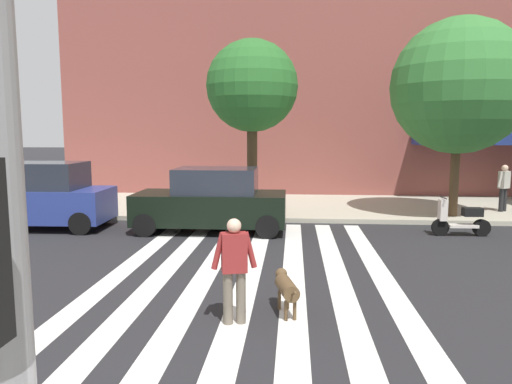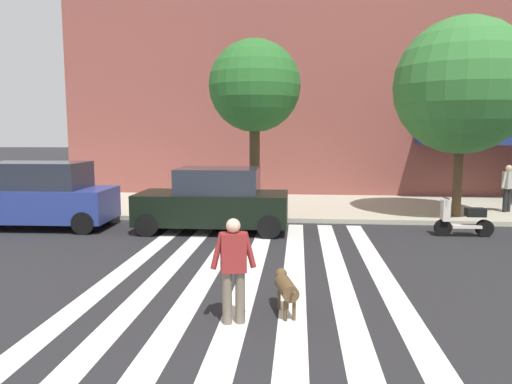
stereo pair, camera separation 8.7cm
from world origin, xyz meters
TOP-DOWN VIEW (x-y plane):
  - ground_plane at (0.00, 6.87)m, footprint 160.00×160.00m
  - sidewalk_far at (0.00, 16.73)m, footprint 80.00×6.00m
  - crosswalk_stripes at (-0.25, 6.87)m, footprint 5.85×13.13m
  - parked_car_near_curb at (-7.35, 12.27)m, footprint 4.93×2.05m
  - parked_car_behind_first at (-1.76, 12.27)m, footprint 4.42×2.02m
  - parked_scooter at (5.37, 12.16)m, footprint 1.63×0.50m
  - street_tree_nearest at (-0.77, 14.62)m, footprint 3.06×3.06m
  - street_tree_middle at (5.93, 14.63)m, footprint 4.36×4.36m
  - pedestrian_dog_walker at (-0.25, 5.45)m, footprint 0.70×0.32m
  - dog_on_leash at (0.53, 5.93)m, footprint 0.43×1.09m
  - pedestrian_bystander at (7.98, 15.70)m, footprint 0.62×0.49m

SIDE VIEW (x-z plane):
  - ground_plane at x=0.00m, z-range 0.00..0.00m
  - crosswalk_stripes at x=-0.25m, z-range 0.00..0.01m
  - sidewalk_far at x=0.00m, z-range 0.00..0.15m
  - dog_on_leash at x=0.53m, z-range 0.12..0.77m
  - parked_scooter at x=5.37m, z-range -0.08..1.03m
  - parked_car_behind_first at x=-1.76m, z-range -0.04..1.84m
  - pedestrian_dog_walker at x=-0.25m, z-range 0.11..1.75m
  - parked_car_near_curb at x=-7.35m, z-range -0.03..1.99m
  - pedestrian_bystander at x=7.98m, z-range 0.26..1.90m
  - street_tree_middle at x=5.93m, z-range 1.17..7.59m
  - street_tree_nearest at x=-0.77m, z-range 1.50..7.33m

